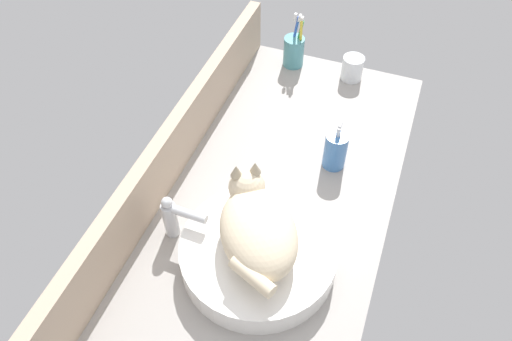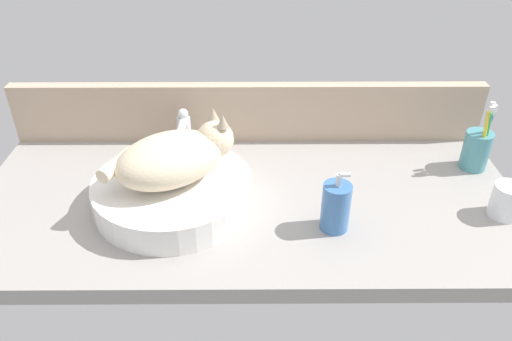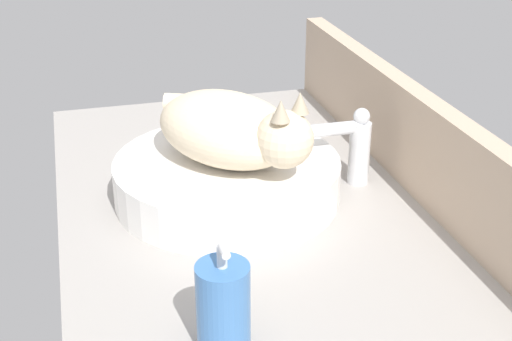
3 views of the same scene
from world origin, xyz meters
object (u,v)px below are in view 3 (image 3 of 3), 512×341
(faucet, at_px, (354,144))
(soap_dispenser, at_px, (223,307))
(cat, at_px, (233,129))
(sink_basin, at_px, (227,179))

(faucet, distance_m, soap_dispenser, 0.48)
(cat, xyz_separation_m, soap_dispenser, (0.36, -0.10, -0.07))
(cat, height_order, faucet, cat)
(faucet, xyz_separation_m, soap_dispenser, (0.36, -0.31, -0.02))
(cat, xyz_separation_m, faucet, (-0.01, 0.21, -0.05))
(sink_basin, distance_m, faucet, 0.22)
(faucet, bearing_deg, sink_basin, -90.88)
(sink_basin, distance_m, cat, 0.09)
(sink_basin, relative_size, faucet, 2.71)
(sink_basin, bearing_deg, faucet, 89.12)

